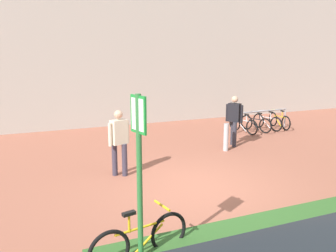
% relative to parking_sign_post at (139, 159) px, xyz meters
% --- Properties ---
extents(ground_plane, '(60.00, 60.00, 0.00)m').
position_rel_parking_sign_post_xyz_m(ground_plane, '(2.24, 2.46, -1.68)').
color(ground_plane, '#9E5B47').
extents(building_facade, '(28.00, 1.20, 10.00)m').
position_rel_parking_sign_post_xyz_m(building_facade, '(2.24, 10.89, 3.32)').
color(building_facade, '#B2ADA3').
rests_on(building_facade, ground).
extents(planter_strip, '(7.00, 1.10, 0.16)m').
position_rel_parking_sign_post_xyz_m(planter_strip, '(2.73, 0.00, -1.60)').
color(planter_strip, '#336028').
rests_on(planter_strip, ground).
extents(parking_sign_post, '(0.12, 0.36, 2.58)m').
position_rel_parking_sign_post_xyz_m(parking_sign_post, '(0.00, 0.00, 0.00)').
color(parking_sign_post, '#2D7238').
rests_on(parking_sign_post, ground).
extents(bike_at_sign, '(1.66, 0.47, 0.86)m').
position_rel_parking_sign_post_xyz_m(bike_at_sign, '(0.05, 0.16, -1.33)').
color(bike_at_sign, black).
rests_on(bike_at_sign, ground).
extents(bike_rack_cluster, '(2.65, 1.70, 0.83)m').
position_rel_parking_sign_post_xyz_m(bike_rack_cluster, '(7.56, 7.05, -1.33)').
color(bike_rack_cluster, '#99999E').
rests_on(bike_rack_cluster, ground).
extents(bollard_steel, '(0.16, 0.16, 0.90)m').
position_rel_parking_sign_post_xyz_m(bollard_steel, '(4.55, 4.97, -1.23)').
color(bollard_steel, '#ADADB2').
rests_on(bollard_steel, ground).
extents(person_casual_tan, '(0.58, 0.35, 1.72)m').
position_rel_parking_sign_post_xyz_m(person_casual_tan, '(0.75, 4.00, -0.70)').
color(person_casual_tan, '#383342').
rests_on(person_casual_tan, ground).
extents(person_suited_navy, '(0.43, 0.52, 1.72)m').
position_rel_parking_sign_post_xyz_m(person_suited_navy, '(5.12, 5.41, -0.70)').
color(person_suited_navy, '#2D2D38').
rests_on(person_suited_navy, ground).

